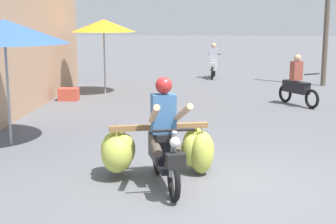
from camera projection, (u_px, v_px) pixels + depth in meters
ground_plane at (219, 189)px, 7.03m from camera, size 120.00×120.00×0.00m
motorbike_main_loaded at (158, 148)px, 7.45m from camera, size 1.84×1.93×1.58m
motorbike_distant_ahead_left at (297, 85)px, 13.65m from camera, size 0.89×1.46×1.40m
motorbike_distant_ahead_right at (213, 64)px, 19.66m from camera, size 0.50×1.62×1.40m
market_umbrella_near_shop at (4, 31)px, 9.11m from camera, size 2.37×2.37×2.37m
market_umbrella_further_along at (104, 26)px, 15.39m from camera, size 2.01×2.01×2.33m
produce_crate at (69, 94)px, 14.49m from camera, size 0.56×0.40×0.36m
utility_pole at (327, 13)px, 17.16m from camera, size 0.18×0.18×5.06m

